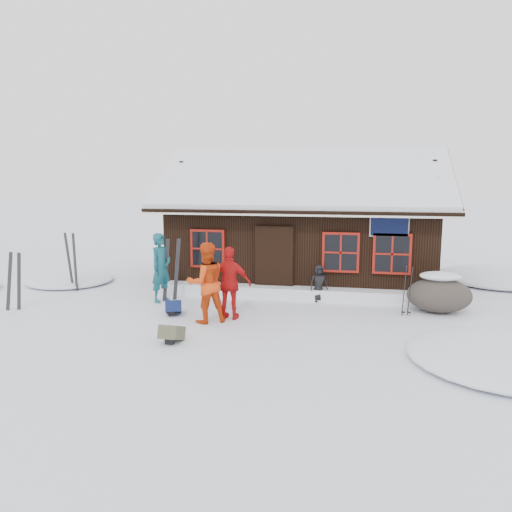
# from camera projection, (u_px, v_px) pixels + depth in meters

# --- Properties ---
(ground) EXTENTS (120.00, 120.00, 0.00)m
(ground) POSITION_uv_depth(u_px,v_px,m) (223.00, 317.00, 12.43)
(ground) COLOR white
(ground) RESTS_ON ground
(mountain_hut) EXTENTS (8.90, 6.09, 4.42)m
(mountain_hut) POSITION_uv_depth(u_px,v_px,m) (304.00, 233.00, 16.72)
(mountain_hut) COLOR black
(mountain_hut) RESTS_ON ground
(snow_drift) EXTENTS (7.60, 0.60, 0.35)m
(snow_drift) POSITION_uv_depth(u_px,v_px,m) (293.00, 292.00, 14.30)
(snow_drift) COLOR white
(snow_drift) RESTS_ON ground
(snow_mounds) EXTENTS (20.60, 13.20, 0.48)m
(snow_mounds) POSITION_uv_depth(u_px,v_px,m) (297.00, 302.00, 13.93)
(snow_mounds) COLOR white
(snow_mounds) RESTS_ON ground
(skier_teal) EXTENTS (0.68, 0.82, 1.93)m
(skier_teal) POSITION_uv_depth(u_px,v_px,m) (161.00, 268.00, 13.83)
(skier_teal) COLOR #134F5B
(skier_teal) RESTS_ON ground
(skier_orange_left) EXTENTS (1.19, 1.13, 1.94)m
(skier_orange_left) POSITION_uv_depth(u_px,v_px,m) (206.00, 283.00, 11.86)
(skier_orange_left) COLOR red
(skier_orange_left) RESTS_ON ground
(skier_orange_right) EXTENTS (1.07, 0.50, 1.79)m
(skier_orange_right) POSITION_uv_depth(u_px,v_px,m) (230.00, 283.00, 12.13)
(skier_orange_right) COLOR red
(skier_orange_right) RESTS_ON ground
(skier_crouched) EXTENTS (0.59, 0.50, 1.03)m
(skier_crouched) POSITION_uv_depth(u_px,v_px,m) (319.00, 283.00, 13.94)
(skier_crouched) COLOR black
(skier_crouched) RESTS_ON ground
(boulder) EXTENTS (1.62, 1.22, 0.95)m
(boulder) POSITION_uv_depth(u_px,v_px,m) (439.00, 294.00, 12.81)
(boulder) COLOR #443C36
(boulder) RESTS_ON ground
(ski_pair_left) EXTENTS (0.52, 0.15, 1.59)m
(ski_pair_left) POSITION_uv_depth(u_px,v_px,m) (14.00, 282.00, 12.97)
(ski_pair_left) COLOR black
(ski_pair_left) RESTS_ON ground
(ski_pair_mid) EXTENTS (0.52, 0.26, 1.82)m
(ski_pair_mid) POSITION_uv_depth(u_px,v_px,m) (72.00, 262.00, 15.29)
(ski_pair_mid) COLOR black
(ski_pair_mid) RESTS_ON ground
(ski_pair_right) EXTENTS (0.50, 0.29, 1.80)m
(ski_pair_right) POSITION_uv_depth(u_px,v_px,m) (171.00, 271.00, 13.99)
(ski_pair_right) COLOR black
(ski_pair_right) RESTS_ON ground
(ski_poles) EXTENTS (0.23, 0.11, 1.30)m
(ski_poles) POSITION_uv_depth(u_px,v_px,m) (407.00, 292.00, 12.48)
(ski_poles) COLOR black
(ski_poles) RESTS_ON ground
(backpack_blue) EXTENTS (0.54, 0.62, 0.28)m
(backpack_blue) POSITION_uv_depth(u_px,v_px,m) (174.00, 309.00, 12.61)
(backpack_blue) COLOR #121E50
(backpack_blue) RESTS_ON ground
(backpack_olive) EXTENTS (0.43, 0.56, 0.29)m
(backpack_olive) POSITION_uv_depth(u_px,v_px,m) (172.00, 336.00, 10.50)
(backpack_olive) COLOR #4D4D37
(backpack_olive) RESTS_ON ground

